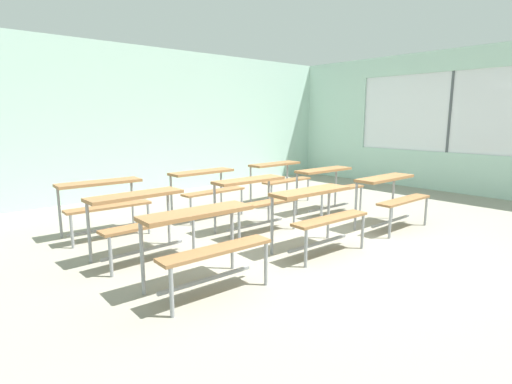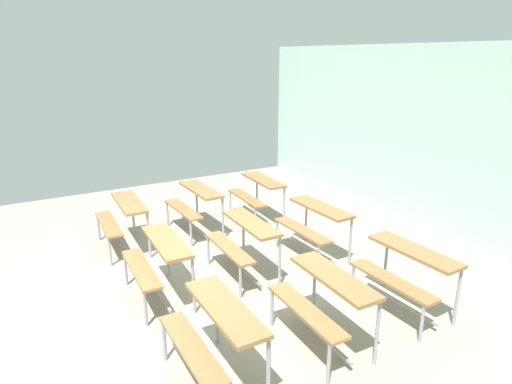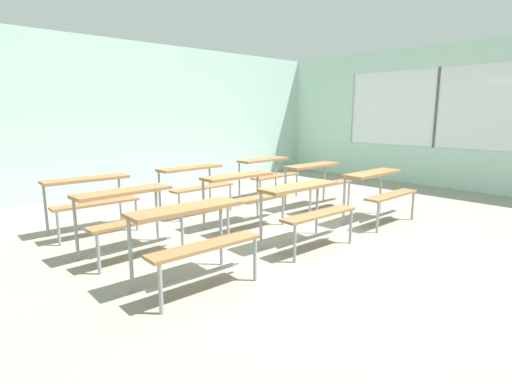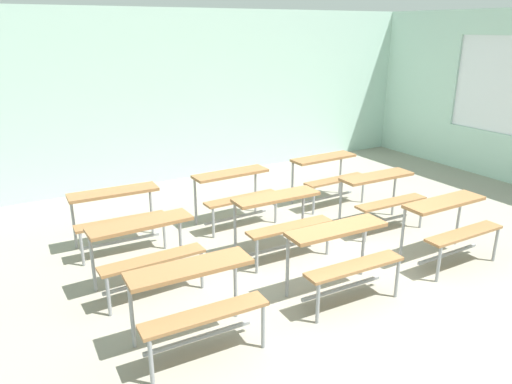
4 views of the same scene
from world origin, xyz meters
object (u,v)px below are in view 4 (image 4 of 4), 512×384
Objects in this scene: desk_bench_r0c1 at (342,247)px; desk_bench_r0c2 at (451,217)px; desk_bench_r1c0 at (145,241)px; desk_bench_r2c1 at (235,186)px; desk_bench_r2c2 at (328,169)px; desk_bench_r1c1 at (281,212)px; desk_bench_r0c0 at (195,290)px; desk_bench_r1c2 at (381,189)px; desk_bench_r2c0 at (117,207)px.

desk_bench_r0c1 is 1.62m from desk_bench_r0c2.
desk_bench_r0c2 is 0.98× the size of desk_bench_r1c0.
desk_bench_r2c1 is at bearing 125.42° from desk_bench_r0c2.
desk_bench_r0c1 is 2.84m from desk_bench_r2c2.
desk_bench_r1c0 is at bearing -178.96° from desk_bench_r1c1.
desk_bench_r0c2 is 2.34m from desk_bench_r2c2.
desk_bench_r0c1 is at bearing 179.37° from desk_bench_r0c2.
desk_bench_r0c0 is at bearing -126.07° from desk_bench_r2c1.
desk_bench_r0c0 is 1.00× the size of desk_bench_r0c1.
desk_bench_r1c2 and desk_bench_r2c1 have the same top height.
desk_bench_r1c0 is (-0.07, 1.18, 0.00)m from desk_bench_r0c0.
desk_bench_r0c1 is 1.00× the size of desk_bench_r2c1.
desk_bench_r1c1 is (1.63, 1.17, 0.00)m from desk_bench_r0c0.
desk_bench_r1c1 is 1.66m from desk_bench_r1c2.
desk_bench_r1c2 is 3.54m from desk_bench_r2c0.
desk_bench_r2c0 is at bearing 177.89° from desk_bench_r2c1.
desk_bench_r0c1 is at bearing -51.69° from desk_bench_r2c0.
desk_bench_r0c2 and desk_bench_r2c0 have the same top height.
desk_bench_r2c0 and desk_bench_r2c2 have the same top height.
desk_bench_r2c0 is 1.66m from desk_bench_r2c1.
desk_bench_r0c1 is at bearing -90.74° from desk_bench_r2c1.
desk_bench_r2c2 is at bearing 17.59° from desk_bench_r1c0.
desk_bench_r1c2 is at bearing -90.81° from desk_bench_r2c2.
desk_bench_r2c0 is 3.33m from desk_bench_r2c2.
desk_bench_r1c2 is (1.65, 1.16, 0.00)m from desk_bench_r0c1.
desk_bench_r2c2 is at bearing 89.60° from desk_bench_r0c2.
desk_bench_r2c2 is (-0.02, 1.17, 0.00)m from desk_bench_r1c2.
desk_bench_r1c0 is 1.00× the size of desk_bench_r2c0.
desk_bench_r2c1 is (-0.03, 1.16, 0.00)m from desk_bench_r1c1.
desk_bench_r1c2 and desk_bench_r2c2 have the same top height.
desk_bench_r0c0 is at bearing -143.05° from desk_bench_r1c1.
desk_bench_r2c0 is at bearing 146.28° from desk_bench_r1c1.
desk_bench_r0c2 is 1.18m from desk_bench_r1c2.
desk_bench_r0c1 is 1.15m from desk_bench_r1c1.
desk_bench_r0c2 and desk_bench_r1c1 have the same top height.
desk_bench_r0c0 is 3.50m from desk_bench_r1c2.
desk_bench_r2c1 is (-1.69, 1.15, 0.00)m from desk_bench_r1c2.
desk_bench_r0c0 and desk_bench_r1c0 have the same top height.
desk_bench_r2c2 is (1.63, 2.33, 0.00)m from desk_bench_r0c1.
desk_bench_r0c2 is (3.26, 0.01, 0.00)m from desk_bench_r0c0.
desk_bench_r1c0 is 1.00× the size of desk_bench_r2c2.
desk_bench_r1c1 is 1.00× the size of desk_bench_r2c1.
desk_bench_r1c0 and desk_bench_r2c0 have the same top height.
desk_bench_r2c2 is (1.64, 1.18, 0.00)m from desk_bench_r1c1.
desk_bench_r0c2 is 0.99× the size of desk_bench_r2c2.
desk_bench_r0c1 is at bearing -35.88° from desk_bench_r1c0.
desk_bench_r1c2 is at bearing 36.95° from desk_bench_r0c1.
desk_bench_r2c0 is at bearing 87.69° from desk_bench_r1c0.
desk_bench_r0c0 is 1.01× the size of desk_bench_r1c1.
desk_bench_r2c0 is (-1.69, 2.32, 0.00)m from desk_bench_r0c1.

